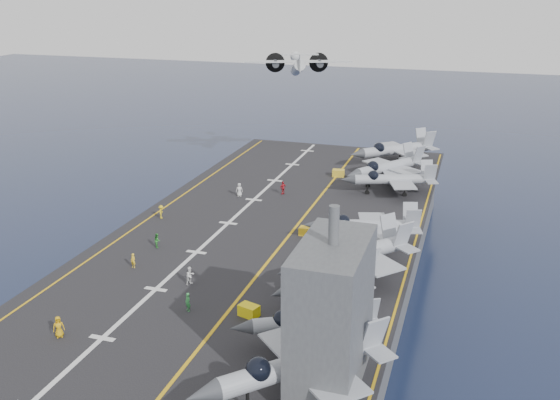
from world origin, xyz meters
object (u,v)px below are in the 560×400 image
(fighter_jet_0, at_px, (301,362))
(transport_plane, at_px, (298,68))
(tow_cart_a, at_px, (249,310))
(island_superstructure, at_px, (332,298))

(fighter_jet_0, height_order, transport_plane, transport_plane)
(tow_cart_a, bearing_deg, transport_plane, 102.91)
(tow_cart_a, height_order, transport_plane, transport_plane)
(island_superstructure, relative_size, transport_plane, 0.56)
(island_superstructure, bearing_deg, fighter_jet_0, -128.13)
(transport_plane, bearing_deg, island_superstructure, -72.16)
(island_superstructure, bearing_deg, transport_plane, 107.84)
(island_superstructure, xyz_separation_m, transport_plane, (-27.79, 86.36, 5.95))
(fighter_jet_0, xyz_separation_m, tow_cart_a, (-8.05, 10.04, -2.30))
(island_superstructure, relative_size, tow_cart_a, 6.88)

